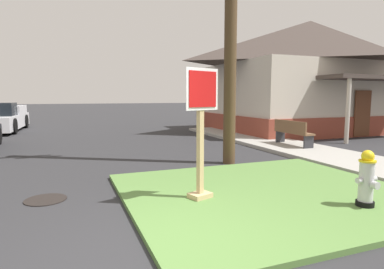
{
  "coord_description": "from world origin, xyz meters",
  "views": [
    {
      "loc": [
        -0.94,
        -3.25,
        1.8
      ],
      "look_at": [
        1.7,
        3.54,
        0.93
      ],
      "focal_mm": 30.22,
      "sensor_mm": 36.0,
      "label": 1
    }
  ],
  "objects_px": {
    "fire_hydrant": "(367,180)",
    "pickup_truck_white": "(0,120)",
    "street_bench": "(292,131)",
    "stop_sign": "(201,137)",
    "manhole_cover": "(46,200)"
  },
  "relations": [
    {
      "from": "fire_hydrant",
      "to": "pickup_truck_white",
      "type": "bearing_deg",
      "value": 116.17
    },
    {
      "from": "pickup_truck_white",
      "to": "street_bench",
      "type": "height_order",
      "value": "pickup_truck_white"
    },
    {
      "from": "stop_sign",
      "to": "manhole_cover",
      "type": "relative_size",
      "value": 3.1
    },
    {
      "from": "fire_hydrant",
      "to": "street_bench",
      "type": "bearing_deg",
      "value": 61.95
    },
    {
      "from": "pickup_truck_white",
      "to": "street_bench",
      "type": "xyz_separation_m",
      "value": [
        10.4,
        -9.82,
        -0.02
      ]
    },
    {
      "from": "pickup_truck_white",
      "to": "street_bench",
      "type": "relative_size",
      "value": 3.18
    },
    {
      "from": "manhole_cover",
      "to": "street_bench",
      "type": "xyz_separation_m",
      "value": [
        7.63,
        3.04,
        0.58
      ]
    },
    {
      "from": "stop_sign",
      "to": "pickup_truck_white",
      "type": "relative_size",
      "value": 0.4
    },
    {
      "from": "fire_hydrant",
      "to": "stop_sign",
      "type": "height_order",
      "value": "stop_sign"
    },
    {
      "from": "manhole_cover",
      "to": "street_bench",
      "type": "relative_size",
      "value": 0.41
    },
    {
      "from": "stop_sign",
      "to": "street_bench",
      "type": "bearing_deg",
      "value": 38.67
    },
    {
      "from": "fire_hydrant",
      "to": "stop_sign",
      "type": "distance_m",
      "value": 2.68
    },
    {
      "from": "fire_hydrant",
      "to": "manhole_cover",
      "type": "bearing_deg",
      "value": 153.01
    },
    {
      "from": "manhole_cover",
      "to": "pickup_truck_white",
      "type": "height_order",
      "value": "pickup_truck_white"
    },
    {
      "from": "pickup_truck_white",
      "to": "manhole_cover",
      "type": "bearing_deg",
      "value": -77.83
    }
  ]
}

